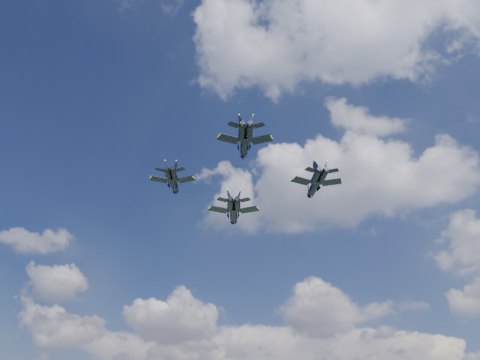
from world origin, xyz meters
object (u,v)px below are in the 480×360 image
object	(u,v)px
jet_lead	(234,214)
jet_right	(314,186)
jet_slot	(244,145)
jet_left	(174,184)

from	to	relation	value
jet_lead	jet_right	xyz separation A→B (m)	(23.63, -7.24, -0.22)
jet_lead	jet_slot	bearing A→B (deg)	-86.62
jet_lead	jet_slot	distance (m)	34.60
jet_left	jet_slot	world-z (taller)	jet_left
jet_lead	jet_slot	xyz separation A→B (m)	(15.44, -30.94, -1.09)
jet_left	jet_right	bearing A→B (deg)	1.91
jet_left	jet_slot	xyz separation A→B (m)	(21.88, -10.21, -1.01)
jet_lead	jet_left	bearing A→B (deg)	-130.39
jet_lead	jet_slot	size ratio (longest dim) A/B	1.22
jet_left	jet_right	xyz separation A→B (m)	(30.07, 13.49, -0.15)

